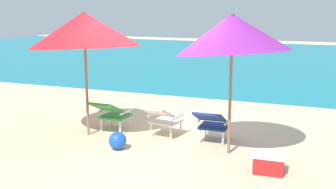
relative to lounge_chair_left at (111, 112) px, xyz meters
name	(u,v)px	position (x,y,z in m)	size (l,w,h in m)	color
ground_plane	(212,97)	(1.04, 3.92, -0.40)	(40.00, 40.00, 0.00)	beige
ocean_band	(261,60)	(1.04, 12.64, -0.40)	(40.00, 18.00, 0.01)	teal
lounge_chair_left	(111,112)	(0.00, 0.00, 0.00)	(0.57, 0.89, 0.68)	#338E3D
lounge_chair_center	(162,117)	(1.09, 0.01, 0.00)	(0.65, 0.94, 0.68)	silver
lounge_chair_right	(212,122)	(2.09, 0.01, 0.00)	(0.56, 0.89, 0.68)	navy
beach_umbrella_left	(84,30)	(-0.33, -0.34, 1.65)	(3.01, 3.01, 2.47)	olive
beach_umbrella_right	(232,33)	(2.51, -0.41, 1.66)	(2.66, 2.64, 2.47)	olive
beach_ball	(118,141)	(0.62, -0.91, -0.24)	(0.32, 0.32, 0.32)	blue
cooler_box	(269,163)	(3.28, -1.05, -0.24)	(0.48, 0.34, 0.32)	red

